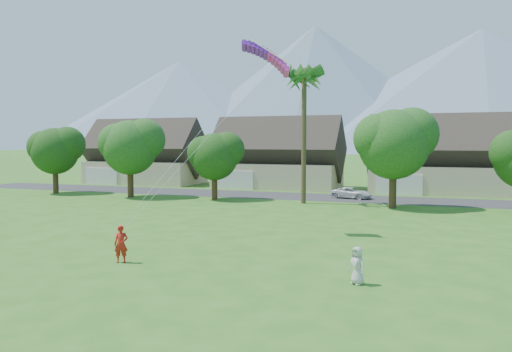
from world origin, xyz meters
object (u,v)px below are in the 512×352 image
at_px(kite_flyer, 121,244).
at_px(parked_car, 352,193).
at_px(watcher, 357,266).
at_px(parafoil_kite, 268,55).

distance_m(kite_flyer, parked_car, 30.95).
distance_m(watcher, parafoil_kite, 15.74).
height_order(watcher, parafoil_kite, parafoil_kite).
bearing_deg(parafoil_kite, parked_car, 74.54).
height_order(kite_flyer, parked_car, kite_flyer).
height_order(watcher, parked_car, watcher).
xyz_separation_m(kite_flyer, parked_car, (6.05, 30.35, -0.33)).
relative_size(kite_flyer, watcher, 1.16).
distance_m(kite_flyer, watcher, 11.03).
distance_m(parked_car, parafoil_kite, 23.13).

